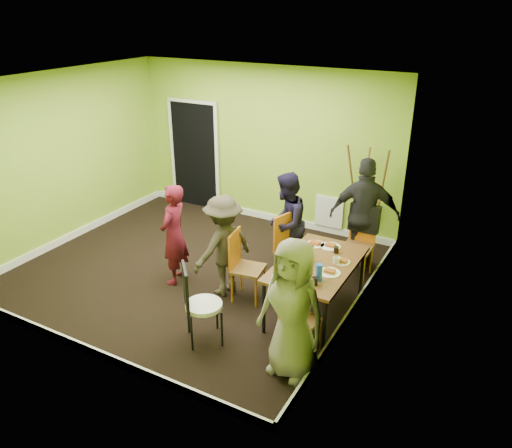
{
  "coord_description": "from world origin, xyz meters",
  "views": [
    {
      "loc": [
        4.02,
        -5.4,
        3.75
      ],
      "look_at": [
        1.06,
        0.0,
        0.99
      ],
      "focal_mm": 35.0,
      "sensor_mm": 36.0,
      "label": 1
    }
  ],
  "objects_px": {
    "chair_bentwood": "(197,300)",
    "orange_bottle": "(312,253)",
    "blue_bottle": "(319,272)",
    "thermos": "(311,254)",
    "chair_left_near": "(242,262)",
    "person_standing": "(174,235)",
    "chair_back_end": "(363,226)",
    "person_back_end": "(365,215)",
    "chair_front_end": "(297,317)",
    "person_left_near": "(224,246)",
    "easel": "(365,198)",
    "person_left_far": "(286,224)",
    "person_front_end": "(293,309)",
    "dining_table": "(317,267)",
    "chair_left_far": "(289,245)"
  },
  "relations": [
    {
      "from": "easel",
      "to": "chair_front_end",
      "type": "bearing_deg",
      "value": -85.94
    },
    {
      "from": "chair_front_end",
      "to": "thermos",
      "type": "height_order",
      "value": "thermos"
    },
    {
      "from": "chair_left_near",
      "to": "person_left_near",
      "type": "xyz_separation_m",
      "value": [
        -0.29,
        0.0,
        0.17
      ]
    },
    {
      "from": "dining_table",
      "to": "easel",
      "type": "bearing_deg",
      "value": 92.19
    },
    {
      "from": "dining_table",
      "to": "chair_left_near",
      "type": "distance_m",
      "value": 1.04
    },
    {
      "from": "chair_left_near",
      "to": "blue_bottle",
      "type": "xyz_separation_m",
      "value": [
        1.2,
        -0.28,
        0.3
      ]
    },
    {
      "from": "person_left_far",
      "to": "person_left_near",
      "type": "relative_size",
      "value": 1.07
    },
    {
      "from": "dining_table",
      "to": "person_back_end",
      "type": "relative_size",
      "value": 0.86
    },
    {
      "from": "chair_front_end",
      "to": "blue_bottle",
      "type": "xyz_separation_m",
      "value": [
        0.04,
        0.5,
        0.33
      ]
    },
    {
      "from": "easel",
      "to": "thermos",
      "type": "height_order",
      "value": "easel"
    },
    {
      "from": "orange_bottle",
      "to": "person_standing",
      "type": "xyz_separation_m",
      "value": [
        -1.97,
        -0.32,
        -0.05
      ]
    },
    {
      "from": "thermos",
      "to": "person_left_near",
      "type": "xyz_separation_m",
      "value": [
        -1.23,
        -0.11,
        -0.14
      ]
    },
    {
      "from": "person_standing",
      "to": "person_left_near",
      "type": "xyz_separation_m",
      "value": [
        0.78,
        0.07,
        -0.02
      ]
    },
    {
      "from": "dining_table",
      "to": "person_left_near",
      "type": "distance_m",
      "value": 1.32
    },
    {
      "from": "chair_left_far",
      "to": "chair_bentwood",
      "type": "xyz_separation_m",
      "value": [
        -0.34,
        -1.8,
        -0.01
      ]
    },
    {
      "from": "person_standing",
      "to": "person_left_far",
      "type": "height_order",
      "value": "person_left_far"
    },
    {
      "from": "blue_bottle",
      "to": "orange_bottle",
      "type": "distance_m",
      "value": 0.61
    },
    {
      "from": "easel",
      "to": "thermos",
      "type": "bearing_deg",
      "value": -90.09
    },
    {
      "from": "chair_left_near",
      "to": "blue_bottle",
      "type": "height_order",
      "value": "chair_left_near"
    },
    {
      "from": "dining_table",
      "to": "thermos",
      "type": "xyz_separation_m",
      "value": [
        -0.09,
        -0.0,
        0.16
      ]
    },
    {
      "from": "easel",
      "to": "orange_bottle",
      "type": "bearing_deg",
      "value": -91.06
    },
    {
      "from": "chair_left_near",
      "to": "person_left_far",
      "type": "relative_size",
      "value": 0.64
    },
    {
      "from": "chair_bentwood",
      "to": "person_back_end",
      "type": "bearing_deg",
      "value": 114.8
    },
    {
      "from": "orange_bottle",
      "to": "person_front_end",
      "type": "height_order",
      "value": "person_front_end"
    },
    {
      "from": "chair_bentwood",
      "to": "person_back_end",
      "type": "height_order",
      "value": "person_back_end"
    },
    {
      "from": "easel",
      "to": "person_standing",
      "type": "xyz_separation_m",
      "value": [
        -2.01,
        -2.41,
        -0.11
      ]
    },
    {
      "from": "blue_bottle",
      "to": "orange_bottle",
      "type": "relative_size",
      "value": 2.46
    },
    {
      "from": "chair_left_near",
      "to": "person_front_end",
      "type": "relative_size",
      "value": 0.61
    },
    {
      "from": "blue_bottle",
      "to": "person_left_far",
      "type": "distance_m",
      "value": 1.62
    },
    {
      "from": "chair_left_far",
      "to": "easel",
      "type": "xyz_separation_m",
      "value": [
        0.58,
        1.62,
        0.28
      ]
    },
    {
      "from": "chair_bentwood",
      "to": "orange_bottle",
      "type": "relative_size",
      "value": 11.73
    },
    {
      "from": "chair_bentwood",
      "to": "person_back_end",
      "type": "relative_size",
      "value": 0.58
    },
    {
      "from": "person_back_end",
      "to": "dining_table",
      "type": "bearing_deg",
      "value": 67.05
    },
    {
      "from": "chair_left_near",
      "to": "person_left_far",
      "type": "xyz_separation_m",
      "value": [
        0.18,
        0.97,
        0.22
      ]
    },
    {
      "from": "orange_bottle",
      "to": "person_left_near",
      "type": "relative_size",
      "value": 0.06
    },
    {
      "from": "person_left_far",
      "to": "person_back_end",
      "type": "bearing_deg",
      "value": 115.86
    },
    {
      "from": "blue_bottle",
      "to": "person_left_far",
      "type": "bearing_deg",
      "value": 129.22
    },
    {
      "from": "dining_table",
      "to": "person_left_far",
      "type": "relative_size",
      "value": 0.97
    },
    {
      "from": "chair_left_near",
      "to": "person_standing",
      "type": "bearing_deg",
      "value": -95.09
    },
    {
      "from": "chair_left_far",
      "to": "person_left_near",
      "type": "relative_size",
      "value": 0.71
    },
    {
      "from": "easel",
      "to": "person_left_far",
      "type": "bearing_deg",
      "value": -119.11
    },
    {
      "from": "thermos",
      "to": "chair_left_near",
      "type": "bearing_deg",
      "value": -173.29
    },
    {
      "from": "chair_left_far",
      "to": "orange_bottle",
      "type": "height_order",
      "value": "chair_left_far"
    },
    {
      "from": "chair_back_end",
      "to": "person_standing",
      "type": "xyz_separation_m",
      "value": [
        -2.25,
        -1.56,
        -0.01
      ]
    },
    {
      "from": "chair_front_end",
      "to": "person_back_end",
      "type": "relative_size",
      "value": 0.54
    },
    {
      "from": "easel",
      "to": "person_left_far",
      "type": "xyz_separation_m",
      "value": [
        -0.76,
        -1.37,
        -0.08
      ]
    },
    {
      "from": "person_back_end",
      "to": "chair_front_end",
      "type": "bearing_deg",
      "value": 72.24
    },
    {
      "from": "chair_left_near",
      "to": "thermos",
      "type": "xyz_separation_m",
      "value": [
        0.93,
        0.11,
        0.31
      ]
    },
    {
      "from": "chair_back_end",
      "to": "person_back_end",
      "type": "distance_m",
      "value": 0.16
    },
    {
      "from": "chair_bentwood",
      "to": "person_left_near",
      "type": "bearing_deg",
      "value": 153.94
    }
  ]
}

